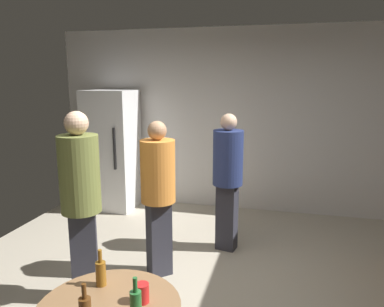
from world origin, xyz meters
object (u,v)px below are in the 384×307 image
object	(u,v)px
plastic_cup_red	(142,293)
beer_bottle_green	(136,303)
person_in_orange_shirt	(158,188)
person_in_navy_shirt	(228,172)
person_in_olive_shirt	(81,194)
refrigerator	(112,150)
beer_bottle_amber	(101,272)

from	to	relation	value
plastic_cup_red	beer_bottle_green	bearing A→B (deg)	-81.16
person_in_orange_shirt	plastic_cup_red	bearing A→B (deg)	-25.41
person_in_navy_shirt	beer_bottle_green	bearing A→B (deg)	9.04
person_in_navy_shirt	person_in_orange_shirt	size ratio (longest dim) A/B	1.01
person_in_navy_shirt	person_in_olive_shirt	xyz separation A→B (m)	(-1.06, -1.33, 0.07)
person_in_navy_shirt	refrigerator	bearing A→B (deg)	-106.26
refrigerator	plastic_cup_red	bearing A→B (deg)	-61.34
beer_bottle_amber	refrigerator	bearing A→B (deg)	115.12
refrigerator	person_in_orange_shirt	bearing A→B (deg)	-52.25
refrigerator	beer_bottle_amber	size ratio (longest dim) A/B	7.83
beer_bottle_green	plastic_cup_red	world-z (taller)	beer_bottle_green
beer_bottle_green	person_in_orange_shirt	distance (m)	1.75
beer_bottle_green	person_in_orange_shirt	world-z (taller)	person_in_orange_shirt
refrigerator	beer_bottle_green	xyz separation A→B (m)	(1.83, -3.44, -0.08)
beer_bottle_amber	plastic_cup_red	size ratio (longest dim) A/B	2.09
refrigerator	person_in_orange_shirt	xyz separation A→B (m)	(1.36, -1.76, 0.02)
beer_bottle_green	person_in_navy_shirt	distance (m)	2.42
plastic_cup_red	person_in_navy_shirt	size ratio (longest dim) A/B	0.07
beer_bottle_green	person_in_olive_shirt	world-z (taller)	person_in_olive_shirt
beer_bottle_green	person_in_navy_shirt	size ratio (longest dim) A/B	0.14
refrigerator	beer_bottle_amber	world-z (taller)	refrigerator
person_in_navy_shirt	person_in_orange_shirt	xyz separation A→B (m)	(-0.57, -0.73, -0.01)
beer_bottle_amber	beer_bottle_green	bearing A→B (deg)	-36.27
beer_bottle_green	refrigerator	bearing A→B (deg)	117.96
beer_bottle_green	beer_bottle_amber	bearing A→B (deg)	143.73
person_in_navy_shirt	plastic_cup_red	bearing A→B (deg)	8.34
beer_bottle_amber	plastic_cup_red	bearing A→B (deg)	-18.26
beer_bottle_amber	person_in_orange_shirt	size ratio (longest dim) A/B	0.15
beer_bottle_amber	person_in_olive_shirt	bearing A→B (deg)	126.43
refrigerator	beer_bottle_amber	distance (m)	3.54
beer_bottle_green	plastic_cup_red	bearing A→B (deg)	98.84
beer_bottle_green	person_in_navy_shirt	xyz separation A→B (m)	(0.11, 2.42, 0.11)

